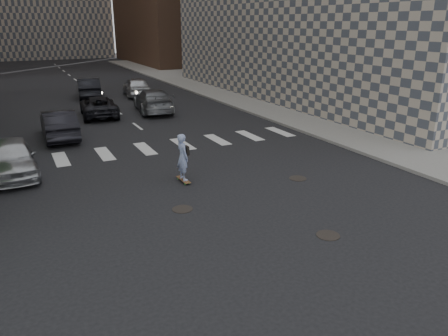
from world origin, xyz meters
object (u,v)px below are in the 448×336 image
object	(u,v)px
traffic_car_a	(59,124)
traffic_car_c	(99,106)
silver_sedan	(12,158)
traffic_car_b	(153,100)
traffic_car_e	(89,88)
skateboarder	(183,157)
traffic_car_d	(136,87)

from	to	relation	value
traffic_car_a	traffic_car_c	world-z (taller)	traffic_car_a
silver_sedan	traffic_car_a	bearing A→B (deg)	63.65
traffic_car_b	traffic_car_e	xyz separation A→B (m)	(-2.96, 8.30, 0.01)
traffic_car_e	silver_sedan	bearing A→B (deg)	78.30
silver_sedan	traffic_car_b	distance (m)	13.94
traffic_car_a	traffic_car_b	bearing A→B (deg)	-143.30
skateboarder	traffic_car_a	world-z (taller)	skateboarder
traffic_car_c	traffic_car_e	xyz separation A→B (m)	(0.78, 8.22, 0.14)
silver_sedan	traffic_car_e	distance (m)	19.74
skateboarder	traffic_car_e	bearing A→B (deg)	86.81
silver_sedan	skateboarder	bearing A→B (deg)	-34.57
silver_sedan	traffic_car_d	bearing A→B (deg)	58.05
traffic_car_b	traffic_car_e	world-z (taller)	traffic_car_e
traffic_car_a	traffic_car_e	size ratio (longest dim) A/B	0.96
silver_sedan	traffic_car_b	bearing A→B (deg)	46.13
silver_sedan	traffic_car_e	bearing A→B (deg)	69.16
traffic_car_c	silver_sedan	bearing A→B (deg)	67.93
traffic_car_a	traffic_car_b	size ratio (longest dim) A/B	0.86
skateboarder	traffic_car_e	world-z (taller)	skateboarder
silver_sedan	traffic_car_a	world-z (taller)	traffic_car_a
silver_sedan	traffic_car_b	xyz separation A→B (m)	(9.26, 10.42, 0.04)
silver_sedan	traffic_car_a	xyz separation A→B (m)	(2.46, 5.49, 0.02)
traffic_car_c	traffic_car_a	bearing A→B (deg)	64.22
skateboarder	traffic_car_a	distance (m)	9.96
silver_sedan	traffic_car_b	size ratio (longest dim) A/B	0.81
skateboarder	silver_sedan	distance (m)	7.12
skateboarder	traffic_car_d	world-z (taller)	skateboarder
traffic_car_c	traffic_car_d	size ratio (longest dim) A/B	1.01
traffic_car_c	traffic_car_d	xyz separation A→B (m)	(4.51, 7.08, 0.14)
silver_sedan	traffic_car_b	world-z (taller)	traffic_car_b
traffic_car_d	traffic_car_b	bearing A→B (deg)	91.01
traffic_car_a	silver_sedan	bearing A→B (deg)	66.67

